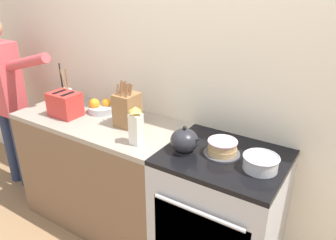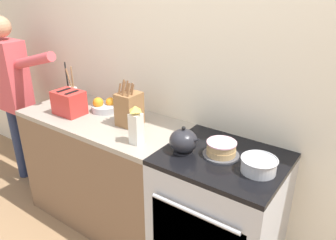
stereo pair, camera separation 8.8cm
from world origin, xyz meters
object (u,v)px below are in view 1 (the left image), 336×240
at_px(utensil_crock, 66,95).
at_px(milk_carton, 136,126).
at_px(knife_block, 127,109).
at_px(person_baker, 5,92).
at_px(layer_cake, 222,148).
at_px(fruit_bowl, 101,107).
at_px(stove_range, 219,217).
at_px(toaster, 65,104).
at_px(mixing_bowl, 261,163).
at_px(tea_kettle, 185,141).

bearing_deg(utensil_crock, milk_carton, -15.41).
bearing_deg(utensil_crock, knife_block, -5.20).
bearing_deg(utensil_crock, person_baker, -165.94).
relative_size(layer_cake, fruit_bowl, 1.01).
bearing_deg(fruit_bowl, stove_range, -5.97).
relative_size(knife_block, utensil_crock, 0.96).
relative_size(stove_range, toaster, 3.79).
height_order(layer_cake, milk_carton, milk_carton).
height_order(layer_cake, fruit_bowl, fruit_bowl).
bearing_deg(stove_range, mixing_bowl, -8.32).
relative_size(stove_range, fruit_bowl, 4.29).
bearing_deg(tea_kettle, milk_carton, -165.47).
bearing_deg(knife_block, milk_carton, -40.28).
bearing_deg(person_baker, fruit_bowl, 6.57).
relative_size(tea_kettle, utensil_crock, 0.61).
bearing_deg(utensil_crock, stove_range, -3.81).
relative_size(fruit_bowl, person_baker, 0.13).
relative_size(mixing_bowl, fruit_bowl, 0.94).
relative_size(utensil_crock, milk_carton, 1.35).
distance_m(layer_cake, fruit_bowl, 1.07).
distance_m(mixing_bowl, utensil_crock, 1.68).
relative_size(milk_carton, person_baker, 0.16).
xyz_separation_m(toaster, milk_carton, (0.73, -0.07, 0.03)).
bearing_deg(toaster, knife_block, 13.14).
height_order(mixing_bowl, toaster, toaster).
relative_size(tea_kettle, knife_block, 0.63).
xyz_separation_m(knife_block, milk_carton, (0.23, -0.19, -0.00)).
distance_m(utensil_crock, fruit_bowl, 0.37).
distance_m(layer_cake, milk_carton, 0.54).
xyz_separation_m(toaster, person_baker, (-0.82, 0.03, -0.06)).
xyz_separation_m(stove_range, fruit_bowl, (-1.08, 0.11, 0.49)).
height_order(tea_kettle, fruit_bowl, tea_kettle).
distance_m(tea_kettle, knife_block, 0.54).
xyz_separation_m(tea_kettle, milk_carton, (-0.30, -0.08, 0.05)).
relative_size(utensil_crock, fruit_bowl, 1.60).
bearing_deg(layer_cake, mixing_bowl, -9.28).
bearing_deg(tea_kettle, mixing_bowl, 6.03).
xyz_separation_m(mixing_bowl, fruit_bowl, (-1.31, 0.15, -0.00)).
relative_size(toaster, milk_carton, 0.96).
bearing_deg(toaster, fruit_bowl, 48.72).
relative_size(toaster, person_baker, 0.15).
relative_size(tea_kettle, toaster, 0.86).
bearing_deg(tea_kettle, stove_range, 19.64).
bearing_deg(knife_block, fruit_bowl, 166.36).
height_order(stove_range, mixing_bowl, mixing_bowl).
relative_size(mixing_bowl, knife_block, 0.61).
bearing_deg(fruit_bowl, toaster, -131.28).
bearing_deg(layer_cake, utensil_crock, 176.41).
relative_size(tea_kettle, person_baker, 0.13).
height_order(utensil_crock, person_baker, person_baker).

